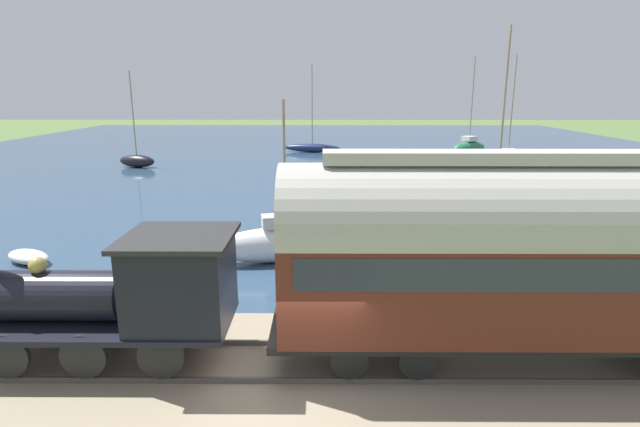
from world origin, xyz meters
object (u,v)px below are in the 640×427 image
sailboat_white (286,242)px  sailboat_black (137,160)px  rowboat_far_out (498,284)px  sailboat_green (469,148)px  rowboat_mid_harbor (28,257)px  passenger_coach (535,250)px  steam_locomotive (122,291)px  sailboat_navy (312,147)px  rowboat_near_shore (481,259)px  sailboat_blue (494,218)px  sailboat_red (507,159)px

sailboat_white → sailboat_black: bearing=19.1°
sailboat_black → rowboat_far_out: bearing=-125.3°
sailboat_green → rowboat_mid_harbor: size_ratio=4.15×
passenger_coach → steam_locomotive: bearing=90.0°
sailboat_green → sailboat_navy: bearing=43.8°
rowboat_far_out → sailboat_white: bearing=47.0°
rowboat_far_out → rowboat_near_shore: 2.77m
sailboat_white → sailboat_navy: sailboat_navy is taller
sailboat_blue → steam_locomotive: bearing=122.7°
sailboat_black → rowboat_far_out: (-26.47, -21.17, -0.30)m
sailboat_red → sailboat_blue: 21.01m
sailboat_green → sailboat_navy: (3.10, 15.35, -0.33)m
steam_locomotive → rowboat_mid_harbor: bearing=40.6°
rowboat_mid_harbor → passenger_coach: bearing=-88.2°
passenger_coach → rowboat_mid_harbor: size_ratio=4.83×
sailboat_navy → sailboat_green: bearing=-89.1°
sailboat_green → sailboat_white: 34.60m
sailboat_blue → rowboat_far_out: bearing=149.1°
sailboat_blue → rowboat_near_shore: (-4.57, 2.00, -0.41)m
sailboat_navy → rowboat_far_out: bearing=-157.4°
sailboat_green → sailboat_red: bearing=155.9°
sailboat_navy → rowboat_far_out: 37.51m
sailboat_navy → rowboat_near_shore: bearing=-156.1°
passenger_coach → rowboat_mid_harbor: passenger_coach is taller
sailboat_black → rowboat_mid_harbor: (-23.79, -4.53, -0.33)m
steam_locomotive → sailboat_red: size_ratio=0.69×
rowboat_far_out → sailboat_blue: bearing=-37.7°
rowboat_near_shore → sailboat_green: bearing=30.0°
sailboat_green → steam_locomotive: bearing=120.0°
passenger_coach → rowboat_near_shore: size_ratio=4.79×
sailboat_white → rowboat_mid_harbor: sailboat_white is taller
sailboat_green → passenger_coach: bearing=131.0°
passenger_coach → sailboat_blue: size_ratio=1.20×
sailboat_black → rowboat_mid_harbor: sailboat_black is taller
rowboat_mid_harbor → rowboat_near_shore: (0.07, -16.94, -0.06)m
rowboat_far_out → rowboat_near_shore: (2.75, -0.31, -0.10)m
steam_locomotive → rowboat_near_shore: bearing=-51.5°
rowboat_far_out → rowboat_mid_harbor: size_ratio=0.94×
sailboat_black → sailboat_blue: sailboat_blue is taller
steam_locomotive → rowboat_far_out: bearing=-61.7°
sailboat_green → sailboat_navy: 15.66m
sailboat_red → rowboat_far_out: size_ratio=4.31×
passenger_coach → rowboat_far_out: 6.15m
passenger_coach → sailboat_green: sailboat_green is taller
sailboat_green → rowboat_mid_harbor: bearing=106.2°
sailboat_black → steam_locomotive: bearing=-144.3°
sailboat_blue → rowboat_far_out: (-7.32, 2.31, -0.31)m
passenger_coach → rowboat_near_shore: (8.03, -1.59, -2.97)m
rowboat_near_shore → sailboat_red: bearing=23.2°
sailboat_green → sailboat_blue: 27.23m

